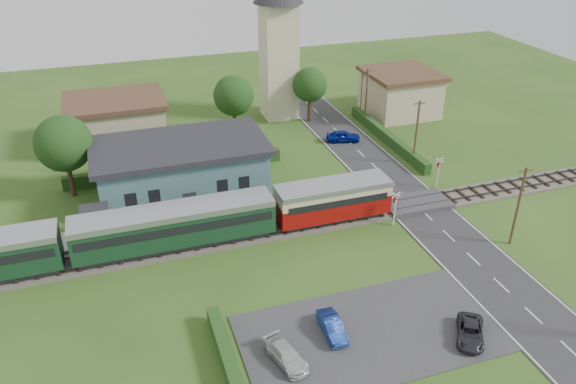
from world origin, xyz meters
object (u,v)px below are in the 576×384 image
object	(u,v)px
house_west	(117,121)
car_park_silver	(286,355)
car_park_blue	(332,327)
church_tower	(279,35)
equipment_hut	(96,222)
pedestrian_far	(117,221)
crossing_signal_far	(439,168)
train	(134,232)
house_east	(400,92)
station_building	(182,169)
crossing_signal_near	(395,204)
car_park_dark	(470,332)
pedestrian_near	(260,201)
car_on_road	(343,136)

from	to	relation	value
house_west	car_park_silver	distance (m)	38.47
car_park_blue	church_tower	bearing A→B (deg)	79.04
church_tower	car_park_blue	bearing A→B (deg)	-102.69
equipment_hut	pedestrian_far	world-z (taller)	equipment_hut
crossing_signal_far	car_park_silver	xyz separation A→B (m)	(-21.10, -17.06, -1.54)
train	house_east	xyz separation A→B (m)	(35.17, 22.00, 0.62)
station_building	crossing_signal_near	size ratio (longest dim) A/B	4.88
equipment_hut	car_park_blue	distance (m)	21.73
car_park_silver	station_building	bearing A→B (deg)	80.75
house_east	car_park_dark	distance (m)	41.56
house_east	car_park_silver	distance (m)	45.89
crossing_signal_near	pedestrian_near	bearing A→B (deg)	151.71
car_park_silver	car_on_road	bearing A→B (deg)	45.54
crossing_signal_far	equipment_hut	bearing A→B (deg)	178.54
crossing_signal_near	car_park_dark	world-z (taller)	crossing_signal_near
station_building	car_park_dark	xyz separation A→B (m)	(14.50, -25.49, -2.11)
pedestrian_near	pedestrian_far	world-z (taller)	pedestrian_far
crossing_signal_far	car_park_dark	world-z (taller)	crossing_signal_far
station_building	house_west	world-z (taller)	house_west
church_tower	car_park_dark	bearing A→B (deg)	-90.67
pedestrian_near	church_tower	bearing A→B (deg)	-108.47
station_building	house_east	distance (m)	32.70
station_building	car_park_dark	world-z (taller)	station_building
house_east	car_park_dark	xyz separation A→B (m)	(-15.50, -38.50, -2.22)
car_park_dark	car_park_blue	bearing A→B (deg)	-168.02
crossing_signal_far	car_park_blue	world-z (taller)	crossing_signal_far
car_on_road	crossing_signal_far	bearing A→B (deg)	-146.14
house_east	crossing_signal_far	world-z (taller)	house_east
crossing_signal_far	car_on_road	distance (m)	13.98
car_park_blue	car_on_road	bearing A→B (deg)	67.07
house_west	pedestrian_near	distance (m)	22.67
house_east	crossing_signal_near	xyz separation A→B (m)	(-13.60, -24.41, -0.66)
church_tower	car_park_silver	distance (m)	43.62
church_tower	pedestrian_far	xyz separation A→B (m)	(-21.34, -22.41, -8.91)
crossing_signal_near	car_park_silver	distance (m)	18.60
house_east	car_park_silver	bearing A→B (deg)	-126.87
equipment_hut	crossing_signal_far	bearing A→B (deg)	-1.46
pedestrian_near	pedestrian_far	distance (m)	12.31
car_park_silver	pedestrian_near	xyz separation A→B (m)	(3.46, 17.88, 0.67)
train	crossing_signal_near	bearing A→B (deg)	-6.37
crossing_signal_near	car_on_road	xyz separation A→B (m)	(3.04, 18.07, -1.44)
crossing_signal_far	car_park_blue	size ratio (longest dim) A/B	0.98
church_tower	crossing_signal_far	distance (m)	26.39
crossing_signal_near	car_on_road	bearing A→B (deg)	80.45
church_tower	pedestrian_far	size ratio (longest dim) A/B	10.12
car_park_dark	pedestrian_near	size ratio (longest dim) A/B	2.17
train	crossing_signal_near	size ratio (longest dim) A/B	13.18
car_on_road	pedestrian_far	bearing A→B (deg)	131.55
station_building	car_park_blue	distance (m)	23.17
car_on_road	car_park_blue	bearing A→B (deg)	171.79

